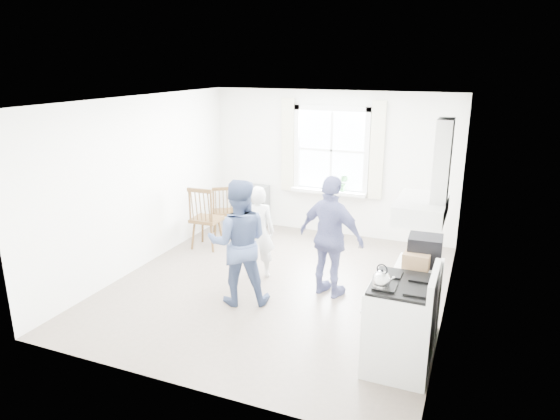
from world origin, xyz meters
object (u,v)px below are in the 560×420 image
object	(u,v)px
person_mid	(239,242)
person_right	(331,237)
low_cabinet	(416,300)
stereo_stack	(425,250)
windsor_chair_a	(223,206)
person_left	(258,232)
windsor_chair_b	(203,212)
gas_stove	(400,325)

from	to	relation	value
person_mid	person_right	xyz separation A→B (m)	(1.05, 0.65, -0.00)
low_cabinet	stereo_stack	xyz separation A→B (m)	(0.04, 0.01, 0.61)
low_cabinet	person_mid	bearing A→B (deg)	179.94
windsor_chair_a	person_left	size ratio (longest dim) A/B	0.69
low_cabinet	windsor_chair_a	size ratio (longest dim) A/B	0.94
windsor_chair_a	person_mid	size ratio (longest dim) A/B	0.57
windsor_chair_b	low_cabinet	bearing A→B (deg)	-21.93
person_mid	stereo_stack	bearing A→B (deg)	156.25
person_left	person_right	xyz separation A→B (m)	(1.16, -0.18, 0.14)
windsor_chair_b	person_mid	world-z (taller)	person_mid
windsor_chair_a	person_right	bearing A→B (deg)	-31.90
low_cabinet	person_right	bearing A→B (deg)	151.99
low_cabinet	person_right	distance (m)	1.44
low_cabinet	stereo_stack	bearing A→B (deg)	17.54
low_cabinet	windsor_chair_a	distance (m)	4.29
stereo_stack	person_left	bearing A→B (deg)	161.38
windsor_chair_a	stereo_stack	bearing A→B (deg)	-30.20
stereo_stack	person_mid	xyz separation A→B (m)	(-2.31, -0.01, -0.23)
gas_stove	person_left	distance (m)	2.78
gas_stove	person_mid	bearing A→B (deg)	162.30
gas_stove	windsor_chair_a	size ratio (longest dim) A/B	1.17
windsor_chair_a	person_left	distance (m)	1.88
windsor_chair_a	person_right	distance (m)	2.91
person_left	person_right	bearing A→B (deg)	148.59
person_left	gas_stove	bearing A→B (deg)	123.94
windsor_chair_b	gas_stove	bearing A→B (deg)	-31.11
windsor_chair_a	person_mid	xyz separation A→B (m)	(1.42, -2.18, 0.25)
gas_stove	windsor_chair_a	bearing A→B (deg)	141.44
person_mid	person_left	bearing A→B (deg)	-106.16
low_cabinet	person_right	world-z (taller)	person_right
person_left	person_mid	distance (m)	0.85
gas_stove	stereo_stack	world-z (taller)	stereo_stack
stereo_stack	windsor_chair_b	distance (m)	4.04
gas_stove	person_right	xyz separation A→B (m)	(-1.16, 1.35, 0.35)
windsor_chair_b	person_mid	size ratio (longest dim) A/B	0.66
gas_stove	windsor_chair_b	xyz separation A→B (m)	(-3.63, 2.19, 0.18)
stereo_stack	person_left	world-z (taller)	person_left
gas_stove	person_left	size ratio (longest dim) A/B	0.81
gas_stove	windsor_chair_b	bearing A→B (deg)	148.89
stereo_stack	windsor_chair_a	world-z (taller)	stereo_stack
low_cabinet	windsor_chair_b	world-z (taller)	windsor_chair_b
person_left	person_right	world-z (taller)	person_right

